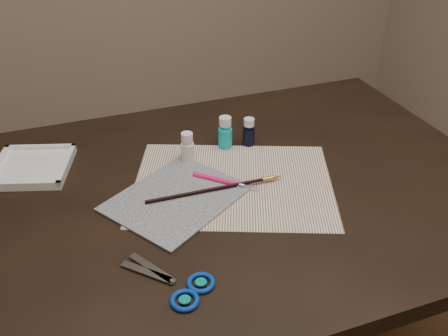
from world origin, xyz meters
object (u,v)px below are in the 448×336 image
object	(u,v)px
canvas	(176,198)
paint_bottle_white	(187,148)
palette_tray	(32,166)
scissors	(163,280)
paint_bottle_cyan	(225,133)
paint_bottle_navy	(249,132)
paper	(233,183)

from	to	relation	value
canvas	paint_bottle_white	bearing A→B (deg)	64.16
canvas	palette_tray	xyz separation A→B (m)	(-0.29, 0.23, 0.01)
scissors	palette_tray	xyz separation A→B (m)	(-0.20, 0.47, 0.01)
canvas	scissors	world-z (taller)	scissors
canvas	paint_bottle_cyan	size ratio (longest dim) A/B	3.22
canvas	paint_bottle_navy	size ratio (longest dim) A/B	3.69
scissors	palette_tray	world-z (taller)	palette_tray
paint_bottle_white	paint_bottle_cyan	world-z (taller)	paint_bottle_cyan
paint_bottle_white	paint_bottle_cyan	size ratio (longest dim) A/B	0.91
paint_bottle_white	paint_bottle_navy	distance (m)	0.17
canvas	palette_tray	bearing A→B (deg)	141.55
paint_bottle_cyan	paint_bottle_navy	xyz separation A→B (m)	(0.06, -0.01, -0.01)
paint_bottle_white	paint_bottle_navy	size ratio (longest dim) A/B	1.05
canvas	paint_bottle_white	xyz separation A→B (m)	(0.07, 0.14, 0.04)
paper	paint_bottle_navy	distance (m)	0.19
canvas	paint_bottle_navy	distance (m)	0.30
paper	paint_bottle_white	world-z (taller)	paint_bottle_white
canvas	paint_bottle_navy	bearing A→B (deg)	34.83
paint_bottle_white	paint_bottle_cyan	xyz separation A→B (m)	(0.11, 0.03, 0.00)
paint_bottle_cyan	paint_bottle_navy	world-z (taller)	paint_bottle_cyan
paint_bottle_cyan	palette_tray	bearing A→B (deg)	173.08
canvas	paper	bearing A→B (deg)	5.37
paint_bottle_white	paint_bottle_cyan	bearing A→B (deg)	16.59
paint_bottle_white	scissors	distance (m)	0.41
paint_bottle_cyan	palette_tray	distance (m)	0.48
palette_tray	scissors	bearing A→B (deg)	-66.47
paint_bottle_cyan	scissors	size ratio (longest dim) A/B	0.44
scissors	palette_tray	bearing A→B (deg)	-20.74
paper	paint_bottle_white	size ratio (longest dim) A/B	5.75
paper	scissors	bearing A→B (deg)	-132.95
paper	paint_bottle_cyan	xyz separation A→B (m)	(0.04, 0.16, 0.04)
paint_bottle_white	paint_bottle_navy	bearing A→B (deg)	8.24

